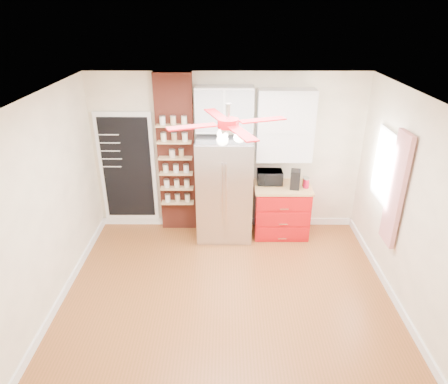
{
  "coord_description": "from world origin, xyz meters",
  "views": [
    {
      "loc": [
        -0.03,
        -4.34,
        3.63
      ],
      "look_at": [
        -0.05,
        0.9,
        1.16
      ],
      "focal_mm": 32.0,
      "sensor_mm": 36.0,
      "label": 1
    }
  ],
  "objects_px": {
    "red_cabinet": "(281,210)",
    "pantry_jar_oats": "(172,154)",
    "fridge": "(224,189)",
    "ceiling_fan": "(228,124)",
    "coffee_maker": "(295,179)",
    "canister_left": "(306,183)",
    "toaster_oven": "(270,177)"
  },
  "relations": [
    {
      "from": "toaster_oven",
      "to": "red_cabinet",
      "type": "bearing_deg",
      "value": -27.62
    },
    {
      "from": "toaster_oven",
      "to": "canister_left",
      "type": "height_order",
      "value": "toaster_oven"
    },
    {
      "from": "red_cabinet",
      "to": "coffee_maker",
      "type": "bearing_deg",
      "value": -23.06
    },
    {
      "from": "fridge",
      "to": "coffee_maker",
      "type": "relative_size",
      "value": 5.64
    },
    {
      "from": "toaster_oven",
      "to": "pantry_jar_oats",
      "type": "bearing_deg",
      "value": -179.6
    },
    {
      "from": "ceiling_fan",
      "to": "canister_left",
      "type": "bearing_deg",
      "value": 51.45
    },
    {
      "from": "toaster_oven",
      "to": "pantry_jar_oats",
      "type": "height_order",
      "value": "pantry_jar_oats"
    },
    {
      "from": "red_cabinet",
      "to": "toaster_oven",
      "type": "bearing_deg",
      "value": 152.89
    },
    {
      "from": "fridge",
      "to": "coffee_maker",
      "type": "xyz_separation_m",
      "value": [
        1.15,
        -0.03,
        0.18
      ]
    },
    {
      "from": "ceiling_fan",
      "to": "pantry_jar_oats",
      "type": "bearing_deg",
      "value": 116.94
    },
    {
      "from": "canister_left",
      "to": "pantry_jar_oats",
      "type": "xyz_separation_m",
      "value": [
        -2.19,
        0.14,
        0.46
      ]
    },
    {
      "from": "red_cabinet",
      "to": "ceiling_fan",
      "type": "bearing_deg",
      "value": -118.71
    },
    {
      "from": "red_cabinet",
      "to": "ceiling_fan",
      "type": "distance_m",
      "value": 2.75
    },
    {
      "from": "fridge",
      "to": "coffee_maker",
      "type": "bearing_deg",
      "value": -1.36
    },
    {
      "from": "red_cabinet",
      "to": "pantry_jar_oats",
      "type": "xyz_separation_m",
      "value": [
        -1.82,
        0.08,
        0.98
      ]
    },
    {
      "from": "canister_left",
      "to": "pantry_jar_oats",
      "type": "height_order",
      "value": "pantry_jar_oats"
    },
    {
      "from": "red_cabinet",
      "to": "pantry_jar_oats",
      "type": "bearing_deg",
      "value": 177.36
    },
    {
      "from": "ceiling_fan",
      "to": "fridge",
      "type": "bearing_deg",
      "value": 91.76
    },
    {
      "from": "red_cabinet",
      "to": "coffee_maker",
      "type": "height_order",
      "value": "coffee_maker"
    },
    {
      "from": "toaster_oven",
      "to": "pantry_jar_oats",
      "type": "distance_m",
      "value": 1.66
    },
    {
      "from": "ceiling_fan",
      "to": "coffee_maker",
      "type": "xyz_separation_m",
      "value": [
        1.1,
        1.6,
        -1.37
      ]
    },
    {
      "from": "fridge",
      "to": "ceiling_fan",
      "type": "distance_m",
      "value": 2.25
    },
    {
      "from": "coffee_maker",
      "to": "pantry_jar_oats",
      "type": "height_order",
      "value": "pantry_jar_oats"
    },
    {
      "from": "red_cabinet",
      "to": "pantry_jar_oats",
      "type": "distance_m",
      "value": 2.07
    },
    {
      "from": "toaster_oven",
      "to": "coffee_maker",
      "type": "xyz_separation_m",
      "value": [
        0.4,
        -0.19,
        0.04
      ]
    },
    {
      "from": "coffee_maker",
      "to": "ceiling_fan",
      "type": "bearing_deg",
      "value": -113.97
    },
    {
      "from": "fridge",
      "to": "pantry_jar_oats",
      "type": "distance_m",
      "value": 1.02
    },
    {
      "from": "ceiling_fan",
      "to": "toaster_oven",
      "type": "height_order",
      "value": "ceiling_fan"
    },
    {
      "from": "red_cabinet",
      "to": "ceiling_fan",
      "type": "height_order",
      "value": "ceiling_fan"
    },
    {
      "from": "pantry_jar_oats",
      "to": "coffee_maker",
      "type": "bearing_deg",
      "value": -4.61
    },
    {
      "from": "toaster_oven",
      "to": "pantry_jar_oats",
      "type": "xyz_separation_m",
      "value": [
        -1.6,
        -0.03,
        0.42
      ]
    },
    {
      "from": "fridge",
      "to": "red_cabinet",
      "type": "bearing_deg",
      "value": 2.95
    }
  ]
}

